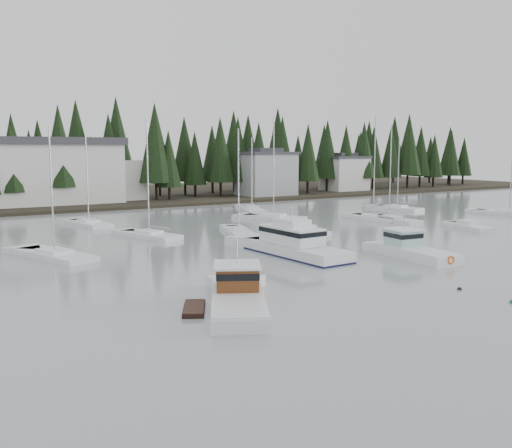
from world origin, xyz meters
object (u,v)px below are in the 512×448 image
Objects in this scene: cabin_cruiser_center at (294,247)px; sailboat_6 at (239,234)px; lobster_boat_teal at (412,251)px; harbor_inn at (57,171)px; house_east_b at (344,173)px; sailboat_2 at (389,221)px; sailboat_3 at (397,209)px; sailboat_10 at (252,211)px; house_east_a at (266,173)px; sailboat_1 at (55,257)px; sailboat_7 at (509,215)px; sailboat_12 at (373,219)px; runabout_1 at (306,233)px; sailboat_5 at (89,225)px; lobster_boat_brown at (236,299)px; sailboat_8 at (149,237)px; runabout_2 at (468,228)px; sailboat_4 at (274,219)px.

sailboat_6 is at bearing -11.85° from cabin_cruiser_center.
cabin_cruiser_center is at bearing 57.59° from lobster_boat_teal.
house_east_b is at bearing -2.20° from harbor_inn.
sailboat_2 is 15.11m from sailboat_3.
house_east_b is 0.84× the size of sailboat_3.
lobster_boat_teal is 0.73× the size of sailboat_10.
house_east_a is 66.72m from sailboat_1.
sailboat_12 is at bearing 62.17° from sailboat_7.
sailboat_3 is (55.14, 12.78, 0.00)m from sailboat_1.
runabout_1 is (15.81, -47.86, -5.64)m from harbor_inn.
sailboat_5 reaches higher than house_east_a.
runabout_1 is (-16.21, -3.25, 0.06)m from sailboat_2.
lobster_boat_brown is (-6.11, -69.87, -5.25)m from harbor_inn.
sailboat_8 is (2.77, -13.00, 0.02)m from sailboat_5.
sailboat_3 is (11.60, 9.69, -0.01)m from sailboat_2.
sailboat_1 is at bearing 42.40° from lobster_boat_brown.
sailboat_8 reaches higher than sailboat_7.
cabin_cruiser_center is at bearing 90.22° from sailboat_7.
sailboat_1 is 21.04m from sailboat_6.
sailboat_5 is (-9.84, 29.78, -0.69)m from cabin_cruiser_center.
sailboat_1 is 0.92× the size of sailboat_2.
sailboat_3 is at bearing -59.68° from sailboat_12.
sailboat_10 is at bearing 23.08° from sailboat_12.
lobster_boat_teal is 0.75× the size of sailboat_3.
lobster_boat_teal is 20.92m from sailboat_6.
sailboat_5 is at bearing -41.96° from sailboat_1.
sailboat_3 is at bearing -96.63° from sailboat_10.
house_east_a is at bearing -17.65° from sailboat_10.
sailboat_6 is 1.07× the size of sailboat_7.
sailboat_10 is at bearing -72.83° from sailboat_8.
sailboat_3 is 44.17m from sailboat_8.
sailboat_2 is (38.12, 25.26, -0.45)m from lobster_boat_brown.
sailboat_12 is 2.33× the size of runabout_1.
sailboat_2 is 1.07× the size of sailboat_6.
sailboat_7 is (52.07, -48.69, -5.72)m from harbor_inn.
house_east_b is 59.01m from runabout_2.
sailboat_4 is at bearing -116.17° from sailboat_5.
sailboat_2 is at bearing -99.78° from house_east_a.
harbor_inn is at bearing -31.85° from sailboat_1.
sailboat_2 is at bearing -34.67° from lobster_boat_teal.
sailboat_1 is 63.59m from sailboat_7.
sailboat_4 is (20.18, -34.87, -5.70)m from harbor_inn.
lobster_boat_brown is at bearing 124.94° from runabout_2.
house_east_b is 0.99× the size of lobster_boat_brown.
sailboat_7 is 36.26m from runabout_1.
house_east_b is at bearing -75.93° from sailboat_8.
runabout_1 is (6.59, -3.71, 0.06)m from sailboat_6.
lobster_boat_teal is 0.66× the size of sailboat_2.
sailboat_5 is 46.23m from runabout_2.
lobster_boat_brown is 0.66× the size of sailboat_12.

